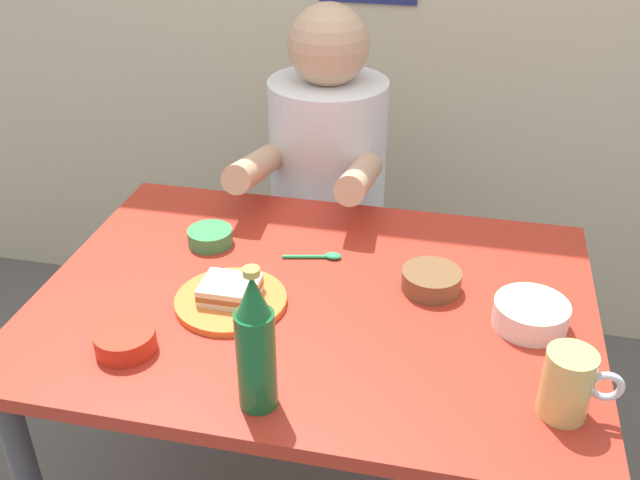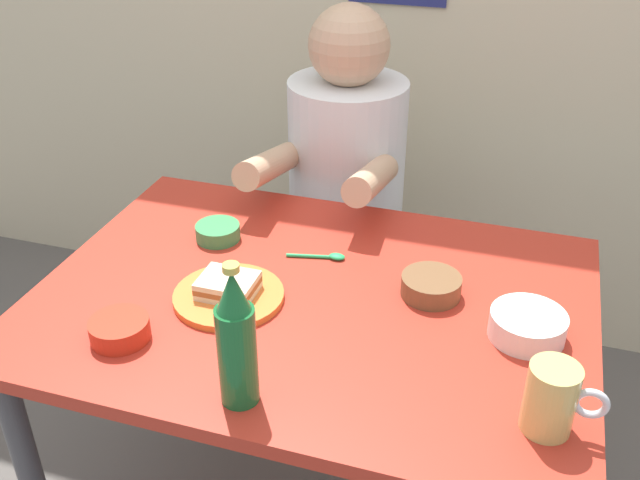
# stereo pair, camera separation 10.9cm
# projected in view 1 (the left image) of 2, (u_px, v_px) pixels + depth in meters

# --- Properties ---
(dining_table) EXTENTS (1.10, 0.80, 0.74)m
(dining_table) POSITION_uv_depth(u_px,v_px,m) (315.00, 332.00, 1.49)
(dining_table) COLOR #B72D1E
(dining_table) RESTS_ON ground
(stool) EXTENTS (0.34, 0.34, 0.45)m
(stool) POSITION_uv_depth(u_px,v_px,m) (327.00, 280.00, 2.19)
(stool) COLOR #4C4C51
(stool) RESTS_ON ground
(person_seated) EXTENTS (0.33, 0.56, 0.72)m
(person_seated) POSITION_uv_depth(u_px,v_px,m) (327.00, 155.00, 1.97)
(person_seated) COLOR white
(person_seated) RESTS_ON stool
(plate_orange) EXTENTS (0.22, 0.22, 0.01)m
(plate_orange) POSITION_uv_depth(u_px,v_px,m) (231.00, 301.00, 1.42)
(plate_orange) COLOR orange
(plate_orange) RESTS_ON dining_table
(sandwich) EXTENTS (0.11, 0.09, 0.04)m
(sandwich) POSITION_uv_depth(u_px,v_px,m) (230.00, 290.00, 1.40)
(sandwich) COLOR beige
(sandwich) RESTS_ON plate_orange
(beer_mug) EXTENTS (0.13, 0.08, 0.12)m
(beer_mug) POSITION_uv_depth(u_px,v_px,m) (568.00, 384.00, 1.13)
(beer_mug) COLOR #D1BC66
(beer_mug) RESTS_ON dining_table
(beer_bottle) EXTENTS (0.06, 0.06, 0.26)m
(beer_bottle) POSITION_uv_depth(u_px,v_px,m) (256.00, 346.00, 1.12)
(beer_bottle) COLOR #19602D
(beer_bottle) RESTS_ON dining_table
(condiment_bowl_brown) EXTENTS (0.12, 0.12, 0.04)m
(condiment_bowl_brown) POSITION_uv_depth(u_px,v_px,m) (431.00, 279.00, 1.45)
(condiment_bowl_brown) COLOR brown
(condiment_bowl_brown) RESTS_ON dining_table
(rice_bowl_white) EXTENTS (0.14, 0.14, 0.05)m
(rice_bowl_white) POSITION_uv_depth(u_px,v_px,m) (531.00, 313.00, 1.35)
(rice_bowl_white) COLOR silver
(rice_bowl_white) RESTS_ON dining_table
(dip_bowl_green) EXTENTS (0.10, 0.10, 0.03)m
(dip_bowl_green) POSITION_uv_depth(u_px,v_px,m) (210.00, 236.00, 1.61)
(dip_bowl_green) COLOR #388C4C
(dip_bowl_green) RESTS_ON dining_table
(sauce_bowl_chili) EXTENTS (0.11, 0.11, 0.04)m
(sauce_bowl_chili) POSITION_uv_depth(u_px,v_px,m) (125.00, 340.00, 1.29)
(sauce_bowl_chili) COLOR red
(sauce_bowl_chili) RESTS_ON dining_table
(spoon) EXTENTS (0.13, 0.04, 0.01)m
(spoon) POSITION_uv_depth(u_px,v_px,m) (323.00, 256.00, 1.56)
(spoon) COLOR #26A559
(spoon) RESTS_ON dining_table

